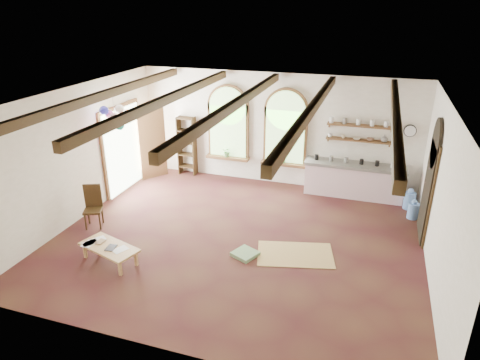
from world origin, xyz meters
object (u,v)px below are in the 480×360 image
at_px(kitchen_counter, 354,180).
at_px(side_chair, 94,215).
at_px(coffee_table, 109,248).
at_px(balloon_cluster, 115,118).

bearing_deg(kitchen_counter, side_chair, -147.44).
bearing_deg(coffee_table, kitchen_counter, 47.19).
bearing_deg(side_chair, coffee_table, -44.36).
distance_m(kitchen_counter, side_chair, 6.80).
bearing_deg(balloon_cluster, coffee_table, -63.92).
xyz_separation_m(kitchen_counter, coffee_table, (-4.50, -4.86, -0.16)).
distance_m(coffee_table, side_chair, 1.72).
height_order(coffee_table, balloon_cluster, balloon_cluster).
bearing_deg(side_chair, balloon_cluster, 89.00).
relative_size(kitchen_counter, coffee_table, 1.94).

